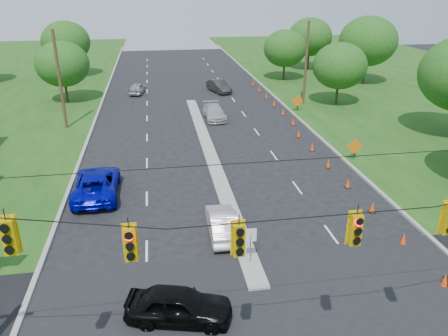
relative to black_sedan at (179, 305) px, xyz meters
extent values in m
cube|color=gray|center=(-6.44, 27.21, -0.74)|extent=(0.25, 110.00, 0.16)
cube|color=gray|center=(13.76, 27.21, -0.74)|extent=(0.25, 110.00, 0.16)
cube|color=gray|center=(3.66, 18.21, -0.74)|extent=(1.00, 34.00, 0.18)
cylinder|color=gray|center=(3.66, 3.21, 0.16)|extent=(0.06, 0.06, 1.80)
cube|color=white|center=(3.66, 3.21, 0.96)|extent=(0.55, 0.04, 0.70)
cylinder|color=black|center=(3.66, -3.79, 6.26)|extent=(24.00, 0.04, 0.04)
cube|color=#E8BC03|center=(-4.34, -3.79, 6.01)|extent=(0.34, 0.24, 1.00)
cube|color=#E8BC03|center=(-1.34, -3.79, 5.49)|extent=(0.34, 0.24, 1.00)
cube|color=#E8BC03|center=(1.66, -3.79, 5.31)|extent=(0.34, 0.24, 1.00)
cube|color=#E8BC03|center=(5.16, -3.79, 5.31)|extent=(0.34, 0.24, 1.00)
cylinder|color=#422D1C|center=(-8.84, 27.21, 3.76)|extent=(0.28, 0.28, 9.00)
cylinder|color=#422D1C|center=(16.16, 32.21, 3.76)|extent=(0.28, 0.28, 9.00)
cone|color=#FF4308|center=(12.02, 0.21, -0.39)|extent=(0.32, 0.32, 0.70)
cone|color=#FF4308|center=(12.02, 3.71, -0.39)|extent=(0.32, 0.32, 0.70)
cone|color=#FF4308|center=(12.02, 7.21, -0.39)|extent=(0.32, 0.32, 0.70)
cone|color=#FF4308|center=(12.02, 10.71, -0.39)|extent=(0.32, 0.32, 0.70)
cone|color=#FF4308|center=(12.02, 14.21, -0.39)|extent=(0.32, 0.32, 0.70)
cone|color=#FF4308|center=(12.02, 17.71, -0.39)|extent=(0.32, 0.32, 0.70)
cone|color=#FF4308|center=(12.02, 21.21, -0.39)|extent=(0.32, 0.32, 0.70)
cone|color=#FF4308|center=(12.62, 24.71, -0.39)|extent=(0.32, 0.32, 0.70)
cone|color=#FF4308|center=(12.62, 28.21, -0.39)|extent=(0.32, 0.32, 0.70)
cone|color=#FF4308|center=(12.62, 31.71, -0.39)|extent=(0.32, 0.32, 0.70)
cone|color=#FF4308|center=(12.62, 35.21, -0.39)|extent=(0.32, 0.32, 0.70)
cone|color=#FF4308|center=(12.62, 38.71, -0.39)|extent=(0.32, 0.32, 0.70)
cone|color=#FF4308|center=(12.62, 42.21, -0.39)|extent=(0.32, 0.32, 0.70)
cube|color=black|center=(14.46, 15.21, -0.19)|extent=(0.06, 0.58, 0.26)
cube|color=black|center=(14.46, 15.21, -0.19)|extent=(0.06, 0.58, 0.26)
cube|color=orange|center=(14.46, 15.21, 0.41)|extent=(1.27, 0.05, 1.27)
cube|color=black|center=(14.46, 29.21, -0.19)|extent=(0.06, 0.58, 0.26)
cube|color=black|center=(14.46, 29.21, -0.19)|extent=(0.06, 0.58, 0.26)
cube|color=orange|center=(14.46, 29.21, 0.41)|extent=(1.27, 0.05, 1.27)
cylinder|color=black|center=(-10.34, 37.21, 0.52)|extent=(0.28, 0.28, 2.52)
ellipsoid|color=#194C14|center=(-10.34, 37.21, 3.60)|extent=(5.88, 5.88, 5.04)
cylinder|color=black|center=(-12.34, 52.21, 0.70)|extent=(0.28, 0.28, 2.88)
ellipsoid|color=#194C14|center=(-12.34, 52.21, 4.22)|extent=(6.72, 6.72, 5.76)
cylinder|color=black|center=(19.66, 31.21, 0.52)|extent=(0.28, 0.28, 2.52)
ellipsoid|color=#194C14|center=(19.66, 31.21, 3.60)|extent=(5.88, 5.88, 5.04)
cylinder|color=black|center=(27.66, 41.21, 0.88)|extent=(0.28, 0.28, 3.24)
ellipsoid|color=#194C14|center=(27.66, 41.21, 4.84)|extent=(7.56, 7.56, 6.48)
cylinder|color=black|center=(23.66, 52.21, 0.70)|extent=(0.28, 0.28, 2.88)
ellipsoid|color=#194C14|center=(23.66, 52.21, 4.22)|extent=(6.72, 6.72, 5.76)
cylinder|color=black|center=(17.66, 45.21, 0.52)|extent=(0.28, 0.28, 2.52)
ellipsoid|color=#194C14|center=(17.66, 45.21, 3.60)|extent=(5.88, 5.88, 5.04)
imported|color=black|center=(0.00, 0.00, 0.00)|extent=(4.61, 2.72, 1.47)
imported|color=white|center=(2.77, 6.24, -0.04)|extent=(1.54, 4.26, 1.40)
imported|color=#0003B1|center=(-4.48, 12.25, 0.08)|extent=(2.74, 5.90, 1.64)
imported|color=#ADADAD|center=(5.38, 28.05, -0.05)|extent=(2.04, 4.75, 1.36)
imported|color=#92929B|center=(-2.47, 40.17, -0.07)|extent=(2.30, 4.11, 1.32)
imported|color=black|center=(7.57, 39.42, 0.01)|extent=(2.81, 4.77, 1.49)
camera|label=1|loc=(-0.44, -14.12, 12.04)|focal=35.00mm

